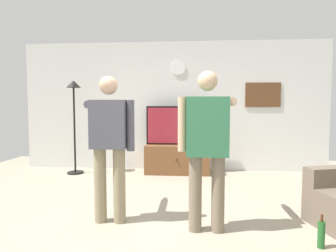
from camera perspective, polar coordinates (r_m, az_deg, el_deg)
name	(u,v)px	position (r m, az deg, el deg)	size (l,w,h in m)	color
ground_plane	(157,226)	(3.42, -2.28, -19.27)	(8.40, 8.40, 0.00)	#9E937F
back_wall	(173,106)	(6.08, 1.01, 3.94)	(6.40, 0.10, 2.70)	silver
tv_stand	(177,159)	(5.82, 1.86, -6.58)	(1.28, 0.58, 0.57)	brown
television	(177,125)	(5.79, 1.90, 0.11)	(1.26, 0.07, 0.78)	black
wall_clock	(178,68)	(6.07, 2.04, 11.53)	(0.29, 0.29, 0.03)	white
framed_picture	(263,95)	(6.20, 18.42, 5.92)	(0.71, 0.04, 0.50)	brown
floor_lamp	(74,107)	(5.99, -18.27, 3.57)	(0.32, 0.32, 1.86)	black
person_standing_nearer_lamp	(109,140)	(3.36, -11.61, -2.79)	(0.59, 0.78, 1.69)	gray
person_standing_nearer_couch	(207,141)	(3.07, 7.80, -3.00)	(0.62, 0.78, 1.72)	#7A6B56
beverage_bottle	(321,234)	(3.25, 28.30, -18.52)	(0.07, 0.07, 0.32)	#1E5923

